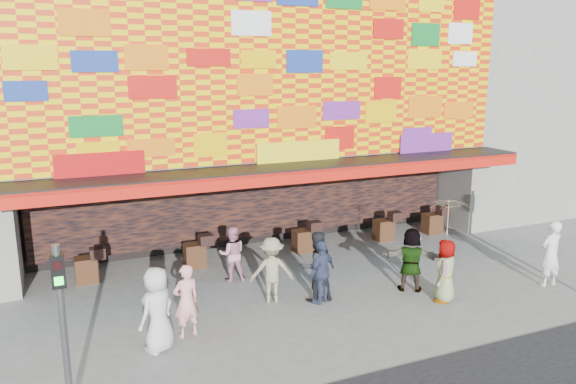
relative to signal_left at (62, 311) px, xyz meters
The scene contains 14 objects.
ground 6.64m from the signal_left, 13.61° to the left, with size 90.00×90.00×0.00m, color slate.
shop_building 11.98m from the signal_left, 57.35° to the left, with size 15.20×9.40×10.00m.
neighbor_right 21.82m from the signal_left, 26.33° to the left, with size 11.00×8.00×12.00m, color gray.
signal_left is the anchor object (origin of this frame).
ped_a 2.57m from the signal_left, 40.93° to the left, with size 0.88×0.57×1.80m, color silver.
ped_b 3.32m from the signal_left, 37.98° to the left, with size 0.60×0.39×1.64m, color pink.
ped_c 6.49m from the signal_left, 23.24° to the left, with size 0.88×0.68×1.80m, color black.
ped_d 5.76m from the signal_left, 30.95° to the left, with size 1.07×0.62×1.66m, color gray.
ped_e 6.50m from the signal_left, 21.45° to the left, with size 0.95×0.40×1.62m, color #343C5C.
ped_f 8.79m from the signal_left, 14.18° to the left, with size 1.57×0.50×1.70m, color gray.
ped_g 8.99m from the signal_left, ahead, with size 0.78×0.51×1.60m, color gray.
ped_h 12.14m from the signal_left, ahead, with size 0.66×0.43×1.80m, color white.
ped_i 6.48m from the signal_left, 46.65° to the left, with size 0.74×0.58×1.53m, color pink.
parasol 8.93m from the signal_left, ahead, with size 1.21×1.23×1.88m.
Camera 1 is at (-6.17, -10.81, 5.81)m, focal length 35.00 mm.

